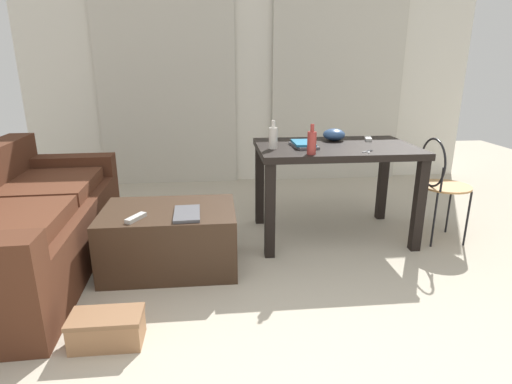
{
  "coord_description": "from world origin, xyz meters",
  "views": [
    {
      "loc": [
        -0.46,
        -1.19,
        1.34
      ],
      "look_at": [
        -0.16,
        1.77,
        0.41
      ],
      "focal_mm": 28.87,
      "sensor_mm": 36.0,
      "label": 1
    }
  ],
  "objects": [
    {
      "name": "coffee_table",
      "position": [
        -0.78,
        1.42,
        0.21
      ],
      "size": [
        0.88,
        0.59,
        0.42
      ],
      "color": "#382619",
      "rests_on": "ground"
    },
    {
      "name": "couch",
      "position": [
        -1.77,
        1.5,
        0.3
      ],
      "size": [
        0.92,
        2.0,
        0.78
      ],
      "color": "#4C2819",
      "rests_on": "ground"
    },
    {
      "name": "craft_table",
      "position": [
        0.46,
        1.84,
        0.63
      ],
      "size": [
        1.2,
        0.77,
        0.74
      ],
      "color": "black",
      "rests_on": "ground"
    },
    {
      "name": "wire_chair",
      "position": [
        1.24,
        1.67,
        0.51
      ],
      "size": [
        0.37,
        0.37,
        0.82
      ],
      "color": "#B7844C",
      "rests_on": "ground"
    },
    {
      "name": "curtains",
      "position": [
        0.0,
        3.57,
        1.14
      ],
      "size": [
        3.45,
        0.03,
        2.28
      ],
      "color": "beige",
      "rests_on": "ground"
    },
    {
      "name": "scissors",
      "position": [
        0.63,
        1.59,
        0.75
      ],
      "size": [
        0.1,
        0.11,
        0.0
      ],
      "color": "#9EA0A5",
      "rests_on": "craft_table"
    },
    {
      "name": "tv_remote_on_table",
      "position": [
        0.79,
        2.03,
        0.76
      ],
      "size": [
        0.09,
        0.17,
        0.02
      ],
      "primitive_type": "cube",
      "rotation": [
        0.0,
        0.0,
        -0.27
      ],
      "color": "#B7B7B2",
      "rests_on": "craft_table"
    },
    {
      "name": "bottle_near",
      "position": [
        0.2,
        1.54,
        0.83
      ],
      "size": [
        0.06,
        0.06,
        0.21
      ],
      "color": "#99332D",
      "rests_on": "craft_table"
    },
    {
      "name": "ground_plane",
      "position": [
        0.0,
        1.43,
        0.0
      ],
      "size": [
        8.77,
        8.77,
        0.0
      ],
      "primitive_type": "plane",
      "color": "#B2A893"
    },
    {
      "name": "book_stack",
      "position": [
        0.2,
        1.81,
        0.76
      ],
      "size": [
        0.19,
        0.28,
        0.04
      ],
      "color": "#4C4C51",
      "rests_on": "craft_table"
    },
    {
      "name": "bowl",
      "position": [
        0.5,
        2.05,
        0.79
      ],
      "size": [
        0.18,
        0.18,
        0.09
      ],
      "primitive_type": "ellipsoid",
      "color": "#2D4C7A",
      "rests_on": "craft_table"
    },
    {
      "name": "bottle_far",
      "position": [
        -0.03,
        1.76,
        0.83
      ],
      "size": [
        0.06,
        0.06,
        0.21
      ],
      "color": "beige",
      "rests_on": "craft_table"
    },
    {
      "name": "wall_back",
      "position": [
        0.0,
        3.65,
        1.28
      ],
      "size": [
        5.05,
        0.1,
        2.55
      ],
      "primitive_type": "cube",
      "color": "silver",
      "rests_on": "ground"
    },
    {
      "name": "tv_remote_primary",
      "position": [
        -0.96,
        1.25,
        0.43
      ],
      "size": [
        0.12,
        0.16,
        0.03
      ],
      "primitive_type": "cube",
      "rotation": [
        0.0,
        0.0,
        -0.51
      ],
      "color": "#B7B7B2",
      "rests_on": "coffee_table"
    },
    {
      "name": "magazine",
      "position": [
        -0.65,
        1.3,
        0.43
      ],
      "size": [
        0.17,
        0.3,
        0.02
      ],
      "primitive_type": "cube",
      "rotation": [
        0.0,
        0.0,
        0.03
      ],
      "color": "#4C4C51",
      "rests_on": "coffee_table"
    },
    {
      "name": "shoebox",
      "position": [
        -1.02,
        0.62,
        0.08
      ],
      "size": [
        0.35,
        0.19,
        0.16
      ],
      "color": "#996B47",
      "rests_on": "ground"
    }
  ]
}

